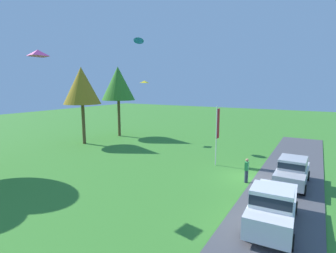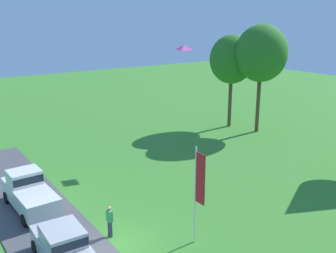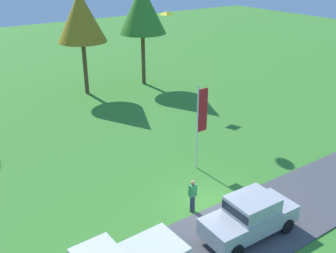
{
  "view_description": "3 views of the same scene",
  "coord_description": "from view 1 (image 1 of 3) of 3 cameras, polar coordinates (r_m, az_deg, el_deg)",
  "views": [
    {
      "loc": [
        -18.54,
        -3.83,
        6.65
      ],
      "look_at": [
        -0.39,
        6.63,
        3.38
      ],
      "focal_mm": 28.0,
      "sensor_mm": 36.0,
      "label": 1
    },
    {
      "loc": [
        15.47,
        -7.51,
        10.85
      ],
      "look_at": [
        -0.18,
        3.29,
        5.48
      ],
      "focal_mm": 42.0,
      "sensor_mm": 36.0,
      "label": 2
    },
    {
      "loc": [
        -10.73,
        -12.13,
        11.39
      ],
      "look_at": [
        1.22,
        5.09,
        2.18
      ],
      "focal_mm": 42.0,
      "sensor_mm": 36.0,
      "label": 3
    }
  ],
  "objects": [
    {
      "name": "car_pickup_mid_row",
      "position": [
        13.65,
        21.83,
        -15.76
      ],
      "size": [
        5.07,
        2.19,
        2.14
      ],
      "color": "white",
      "rests_on": "ground"
    },
    {
      "name": "flag_banner",
      "position": [
        22.27,
        10.7,
        -0.26
      ],
      "size": [
        0.71,
        0.08,
        5.01
      ],
      "color": "silver",
      "rests_on": "ground"
    },
    {
      "name": "car_sedan_by_flagpole",
      "position": [
        19.59,
        25.44,
        -8.64
      ],
      "size": [
        4.45,
        2.05,
        1.84
      ],
      "color": "#B7B7BC",
      "rests_on": "ground"
    },
    {
      "name": "tree_right_of_center",
      "position": [
        35.03,
        -10.81,
        9.15
      ],
      "size": [
        4.3,
        4.3,
        9.09
      ],
      "color": "brown",
      "rests_on": "ground"
    },
    {
      "name": "kite_diamond_trailing_tail",
      "position": [
        17.6,
        -26.48,
        14.15
      ],
      "size": [
        1.44,
        1.43,
        0.39
      ],
      "primitive_type": "pyramid",
      "rotation": [
        -0.02,
        0.0,
        5.32
      ],
      "color": "#EA4C9E"
    },
    {
      "name": "person_on_lawn",
      "position": [
        19.08,
        16.73,
        -9.12
      ],
      "size": [
        0.36,
        0.24,
        1.71
      ],
      "color": "#2D334C",
      "rests_on": "ground"
    },
    {
      "name": "ground_plane",
      "position": [
        20.07,
        17.54,
        -10.9
      ],
      "size": [
        120.0,
        120.0,
        0.0
      ],
      "primitive_type": "plane",
      "color": "#3D842D"
    },
    {
      "name": "tree_far_right",
      "position": [
        31.29,
        -18.28,
        8.38
      ],
      "size": [
        4.13,
        4.13,
        8.72
      ],
      "color": "brown",
      "rests_on": "ground"
    },
    {
      "name": "kite_diamond_low_drifter",
      "position": [
        31.89,
        -5.14,
        9.67
      ],
      "size": [
        1.2,
        1.17,
        0.28
      ],
      "primitive_type": "pyramid",
      "rotation": [
        0.01,
        0.0,
        2.6
      ],
      "color": "yellow"
    },
    {
      "name": "pavement_strip",
      "position": [
        19.74,
        24.39,
        -11.53
      ],
      "size": [
        36.0,
        4.4,
        0.06
      ],
      "primitive_type": "cube",
      "color": "#4C4C51",
      "rests_on": "ground"
    },
    {
      "name": "kite_delta_near_flag",
      "position": [
        31.13,
        -6.37,
        18.34
      ],
      "size": [
        1.57,
        1.55,
        0.88
      ],
      "primitive_type": "cone",
      "rotation": [
        0.49,
        0.0,
        1.97
      ],
      "color": "blue"
    }
  ]
}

